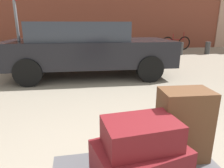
{
  "coord_description": "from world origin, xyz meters",
  "views": [
    {
      "loc": [
        -0.41,
        -1.04,
        1.37
      ],
      "look_at": [
        0.0,
        1.2,
        0.69
      ],
      "focal_mm": 32.42,
      "sensor_mm": 36.0,
      "label": 1
    }
  ],
  "objects_px": {
    "duffel_bag_maroon_topmost_pile": "(141,134)",
    "bollard_kerb_mid": "(181,49)",
    "suitcase_maroon_rear_left": "(139,163)",
    "bollard_kerb_far": "(207,48)",
    "suitcase_brown_front_left": "(183,124)",
    "bicycle_leaning": "(176,43)",
    "no_parking_sign": "(16,19)",
    "parked_car": "(87,48)",
    "bollard_kerb_near": "(149,49)"
  },
  "relations": [
    {
      "from": "suitcase_maroon_rear_left",
      "to": "bollard_kerb_near",
      "type": "xyz_separation_m",
      "value": [
        2.84,
        7.53,
        -0.19
      ]
    },
    {
      "from": "suitcase_maroon_rear_left",
      "to": "no_parking_sign",
      "type": "relative_size",
      "value": 0.24
    },
    {
      "from": "parked_car",
      "to": "no_parking_sign",
      "type": "bearing_deg",
      "value": 178.28
    },
    {
      "from": "suitcase_maroon_rear_left",
      "to": "suitcase_brown_front_left",
      "type": "height_order",
      "value": "suitcase_brown_front_left"
    },
    {
      "from": "parked_car",
      "to": "bollard_kerb_far",
      "type": "distance_m",
      "value": 6.62
    },
    {
      "from": "bollard_kerb_far",
      "to": "parked_car",
      "type": "bearing_deg",
      "value": -151.63
    },
    {
      "from": "bicycle_leaning",
      "to": "no_parking_sign",
      "type": "xyz_separation_m",
      "value": [
        -6.8,
        -4.81,
        1.11
      ]
    },
    {
      "from": "suitcase_maroon_rear_left",
      "to": "no_parking_sign",
      "type": "xyz_separation_m",
      "value": [
        -1.77,
        4.45,
        1.01
      ]
    },
    {
      "from": "bicycle_leaning",
      "to": "bollard_kerb_mid",
      "type": "distance_m",
      "value": 1.84
    },
    {
      "from": "bicycle_leaning",
      "to": "bollard_kerb_near",
      "type": "height_order",
      "value": "bicycle_leaning"
    },
    {
      "from": "bollard_kerb_near",
      "to": "suitcase_brown_front_left",
      "type": "bearing_deg",
      "value": -108.32
    },
    {
      "from": "suitcase_maroon_rear_left",
      "to": "no_parking_sign",
      "type": "bearing_deg",
      "value": 98.82
    },
    {
      "from": "duffel_bag_maroon_topmost_pile",
      "to": "bicycle_leaning",
      "type": "relative_size",
      "value": 0.27
    },
    {
      "from": "duffel_bag_maroon_topmost_pile",
      "to": "bollard_kerb_mid",
      "type": "bearing_deg",
      "value": 54.65
    },
    {
      "from": "bicycle_leaning",
      "to": "bollard_kerb_far",
      "type": "bearing_deg",
      "value": -67.1
    },
    {
      "from": "bicycle_leaning",
      "to": "no_parking_sign",
      "type": "relative_size",
      "value": 0.73
    },
    {
      "from": "bicycle_leaning",
      "to": "bollard_kerb_near",
      "type": "relative_size",
      "value": 3.09
    },
    {
      "from": "bicycle_leaning",
      "to": "bollard_kerb_far",
      "type": "xyz_separation_m",
      "value": [
        0.73,
        -1.72,
        -0.09
      ]
    },
    {
      "from": "duffel_bag_maroon_topmost_pile",
      "to": "bicycle_leaning",
      "type": "xyz_separation_m",
      "value": [
        5.03,
        9.25,
        -0.32
      ]
    },
    {
      "from": "bollard_kerb_mid",
      "to": "suitcase_brown_front_left",
      "type": "bearing_deg",
      "value": -118.41
    },
    {
      "from": "suitcase_maroon_rear_left",
      "to": "bollard_kerb_far",
      "type": "distance_m",
      "value": 9.48
    },
    {
      "from": "bollard_kerb_far",
      "to": "no_parking_sign",
      "type": "relative_size",
      "value": 0.24
    },
    {
      "from": "parked_car",
      "to": "no_parking_sign",
      "type": "height_order",
      "value": "no_parking_sign"
    },
    {
      "from": "bollard_kerb_mid",
      "to": "suitcase_maroon_rear_left",
      "type": "bearing_deg",
      "value": -120.18
    },
    {
      "from": "parked_car",
      "to": "bollard_kerb_mid",
      "type": "relative_size",
      "value": 7.68
    },
    {
      "from": "suitcase_maroon_rear_left",
      "to": "bicycle_leaning",
      "type": "bearing_deg",
      "value": 48.6
    },
    {
      "from": "bicycle_leaning",
      "to": "suitcase_brown_front_left",
      "type": "bearing_deg",
      "value": -117.0
    },
    {
      "from": "bicycle_leaning",
      "to": "no_parking_sign",
      "type": "distance_m",
      "value": 8.4
    },
    {
      "from": "suitcase_brown_front_left",
      "to": "duffel_bag_maroon_topmost_pile",
      "type": "xyz_separation_m",
      "value": [
        -0.41,
        -0.19,
        0.08
      ]
    },
    {
      "from": "suitcase_brown_front_left",
      "to": "no_parking_sign",
      "type": "xyz_separation_m",
      "value": [
        -2.18,
        4.25,
        0.86
      ]
    },
    {
      "from": "bollard_kerb_mid",
      "to": "bollard_kerb_near",
      "type": "bearing_deg",
      "value": 180.0
    },
    {
      "from": "duffel_bag_maroon_topmost_pile",
      "to": "bollard_kerb_mid",
      "type": "height_order",
      "value": "duffel_bag_maroon_topmost_pile"
    },
    {
      "from": "suitcase_brown_front_left",
      "to": "bollard_kerb_mid",
      "type": "distance_m",
      "value": 8.35
    },
    {
      "from": "duffel_bag_maroon_topmost_pile",
      "to": "bollard_kerb_far",
      "type": "xyz_separation_m",
      "value": [
        5.75,
        7.53,
        -0.41
      ]
    },
    {
      "from": "suitcase_maroon_rear_left",
      "to": "duffel_bag_maroon_topmost_pile",
      "type": "relative_size",
      "value": 1.24
    },
    {
      "from": "bollard_kerb_far",
      "to": "duffel_bag_maroon_topmost_pile",
      "type": "bearing_deg",
      "value": -127.36
    },
    {
      "from": "bollard_kerb_far",
      "to": "suitcase_brown_front_left",
      "type": "bearing_deg",
      "value": -126.04
    },
    {
      "from": "duffel_bag_maroon_topmost_pile",
      "to": "bicycle_leaning",
      "type": "height_order",
      "value": "bicycle_leaning"
    },
    {
      "from": "bollard_kerb_mid",
      "to": "bollard_kerb_far",
      "type": "bearing_deg",
      "value": 0.0
    },
    {
      "from": "duffel_bag_maroon_topmost_pile",
      "to": "bollard_kerb_mid",
      "type": "relative_size",
      "value": 0.82
    },
    {
      "from": "suitcase_brown_front_left",
      "to": "duffel_bag_maroon_topmost_pile",
      "type": "distance_m",
      "value": 0.46
    },
    {
      "from": "suitcase_brown_front_left",
      "to": "suitcase_maroon_rear_left",
      "type": "bearing_deg",
      "value": -150.99
    },
    {
      "from": "suitcase_brown_front_left",
      "to": "no_parking_sign",
      "type": "distance_m",
      "value": 4.86
    },
    {
      "from": "parked_car",
      "to": "bicycle_leaning",
      "type": "xyz_separation_m",
      "value": [
        5.09,
        4.86,
        -0.39
      ]
    },
    {
      "from": "suitcase_brown_front_left",
      "to": "no_parking_sign",
      "type": "bearing_deg",
      "value": 120.89
    },
    {
      "from": "bicycle_leaning",
      "to": "bollard_kerb_mid",
      "type": "xyz_separation_m",
      "value": [
        -0.65,
        -1.72,
        -0.09
      ]
    },
    {
      "from": "parked_car",
      "to": "duffel_bag_maroon_topmost_pile",
      "type": "bearing_deg",
      "value": -89.23
    },
    {
      "from": "bollard_kerb_far",
      "to": "bollard_kerb_near",
      "type": "bearing_deg",
      "value": 180.0
    },
    {
      "from": "suitcase_brown_front_left",
      "to": "parked_car",
      "type": "bearing_deg",
      "value": 100.12
    },
    {
      "from": "duffel_bag_maroon_topmost_pile",
      "to": "bollard_kerb_far",
      "type": "relative_size",
      "value": 0.82
    }
  ]
}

